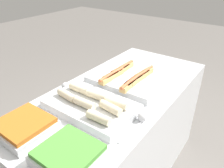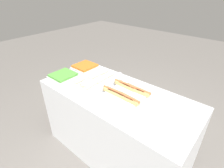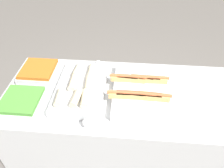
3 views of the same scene
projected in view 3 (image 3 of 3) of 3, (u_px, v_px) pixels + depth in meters
name	position (u px, v px, depth m)	size (l,w,h in m)	color
ground_plane	(118.00, 158.00, 2.07)	(12.00, 12.00, 0.00)	slate
counter	(119.00, 131.00, 1.79)	(1.62, 0.74, 0.85)	silver
tray_hotdogs	(138.00, 90.00, 1.48)	(0.41, 0.52, 0.10)	silver
tray_wraps	(81.00, 88.00, 1.51)	(0.33, 0.53, 0.10)	silver
tray_side_front	(22.00, 102.00, 1.40)	(0.26, 0.27, 0.07)	silver
tray_side_back	(39.00, 72.00, 1.64)	(0.26, 0.27, 0.07)	silver
serving_spoon_near	(84.00, 123.00, 1.29)	(0.25, 0.05, 0.05)	silver
serving_spoon_far	(97.00, 64.00, 1.74)	(0.23, 0.05, 0.05)	silver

